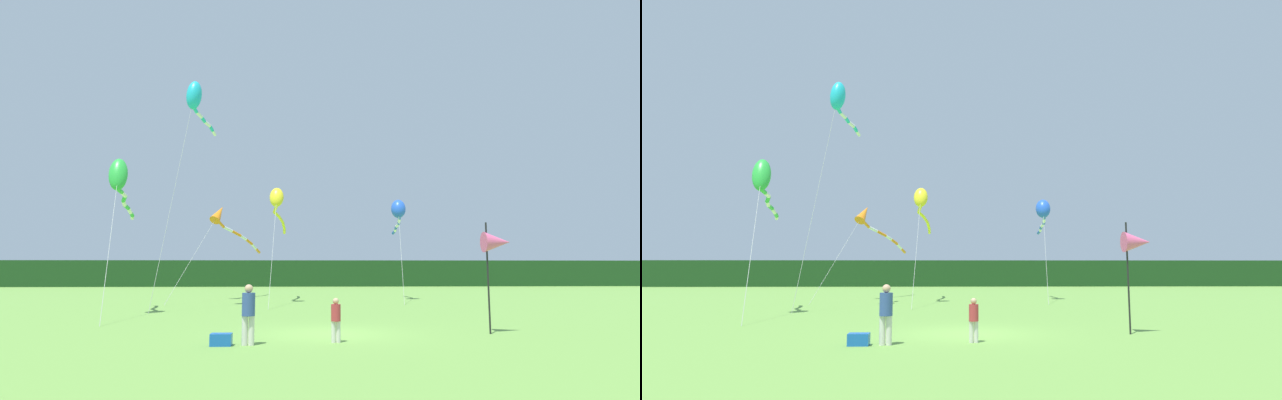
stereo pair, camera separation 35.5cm
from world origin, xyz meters
The scene contains 11 objects.
ground_plane centered at (0.00, 0.00, 0.00)m, with size 120.00×120.00×0.00m, color #6B9E42.
distant_treeline centered at (0.00, 45.00, 1.54)m, with size 108.00×2.77×3.09m, color #193D19.
person_adult centered at (-2.42, -2.52, 0.95)m, with size 0.37×0.37×1.70m.
person_child centered at (0.11, -2.10, 0.72)m, with size 0.28×0.28×1.29m.
cooler_box centered at (-3.16, -2.55, 0.17)m, with size 0.59×0.41×0.34m, color #1959B2.
banner_flag_pole centered at (5.71, -0.32, 3.00)m, with size 0.90×0.70×3.71m.
kite_green centered at (-9.59, 7.21, 6.36)m, with size 2.01×9.14×7.49m.
kite_cyan centered at (-6.91, 10.98, 11.78)m, with size 2.06×5.98×12.83m.
kite_yellow centered at (-2.33, 15.70, 6.33)m, with size 0.94×11.43×7.38m.
kite_blue centered at (5.94, 17.52, 6.09)m, with size 1.16×8.09×7.00m.
kite_orange centered at (-6.23, 19.14, 5.57)m, with size 4.85×10.85×6.74m.
Camera 2 is at (-0.68, -17.42, 2.16)m, focal length 28.72 mm.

